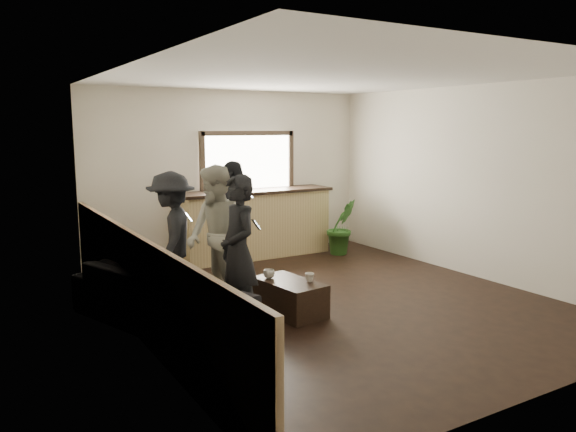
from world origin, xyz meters
TOP-DOWN VIEW (x-y plane):
  - ground at (0.00, 0.00)m, footprint 5.00×6.00m
  - room_shell at (-0.74, 0.00)m, footprint 5.01×6.01m
  - bar_counter at (0.30, 2.70)m, footprint 2.70×0.68m
  - sofa at (-2.15, 0.28)m, footprint 1.58×2.43m
  - coffee_table at (-0.74, -0.16)m, footprint 0.61×0.95m
  - cup_a at (-0.89, 0.06)m, footprint 0.18×0.18m
  - cup_b at (-0.55, -0.31)m, footprint 0.11×0.11m
  - potted_plant at (1.68, 2.10)m, footprint 0.54×0.44m
  - person_a at (-1.40, -0.17)m, footprint 0.49×0.63m
  - person_b at (-1.34, 0.55)m, footprint 0.72×0.89m
  - person_c at (-1.70, 1.16)m, footprint 1.01×1.22m
  - person_d at (-0.76, 1.28)m, footprint 0.87×1.10m

SIDE VIEW (x-z plane):
  - ground at x=0.00m, z-range -0.01..0.01m
  - coffee_table at x=-0.74m, z-range 0.00..0.40m
  - sofa at x=-2.15m, z-range 0.00..0.66m
  - cup_b at x=-0.55m, z-range 0.40..0.50m
  - cup_a at x=-0.89m, z-range 0.40..0.50m
  - potted_plant at x=1.68m, z-range 0.00..0.96m
  - bar_counter at x=0.30m, z-range -0.42..1.71m
  - person_c at x=-1.70m, z-range 0.00..1.64m
  - person_a at x=-1.40m, z-range 0.00..1.68m
  - person_d at x=-0.76m, z-range 0.00..1.74m
  - person_b at x=-1.34m, z-range 0.00..1.74m
  - room_shell at x=-0.74m, z-range 0.07..2.87m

